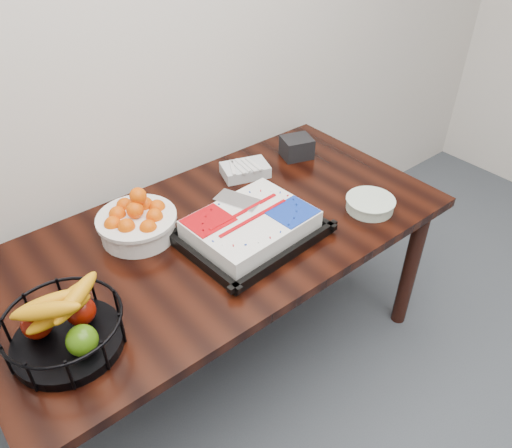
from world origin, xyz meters
TOP-DOWN VIEW (x-y plane):
  - table at (0.00, 2.00)m, footprint 1.80×0.90m
  - cake_tray at (0.08, 1.89)m, footprint 0.52×0.42m
  - tangerine_bowl at (-0.24, 2.17)m, footprint 0.30×0.30m
  - fruit_basket at (-0.66, 1.84)m, footprint 0.34×0.34m
  - plate_stack at (0.56, 1.73)m, footprint 0.20×0.20m
  - fork_bag at (0.33, 2.25)m, footprint 0.23×0.19m
  - napkin_box at (0.62, 2.23)m, footprint 0.16×0.15m

SIDE VIEW (x-z plane):
  - table at x=0.00m, z-range 0.29..1.04m
  - plate_stack at x=0.56m, z-range 0.75..0.80m
  - fork_bag at x=0.33m, z-range 0.75..0.81m
  - cake_tray at x=0.08m, z-range 0.75..0.85m
  - napkin_box at x=0.62m, z-range 0.75..0.85m
  - fruit_basket at x=-0.66m, z-range 0.73..0.92m
  - tangerine_bowl at x=-0.24m, z-range 0.74..0.92m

